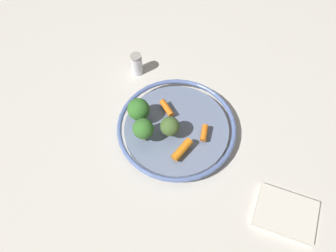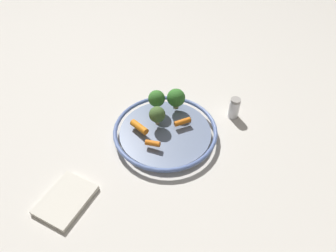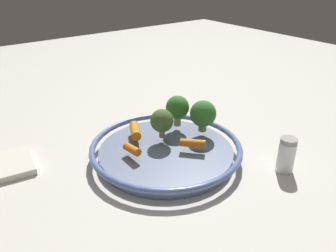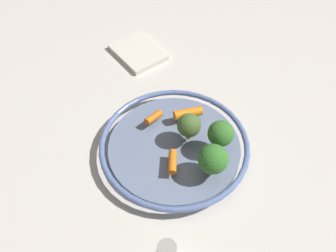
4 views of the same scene
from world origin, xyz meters
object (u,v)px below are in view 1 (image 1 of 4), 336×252
Objects in this scene: dish_towel at (286,213)px; baby_carrot_right at (167,108)px; baby_carrot_back at (204,133)px; serving_bowl at (177,128)px; broccoli_floret_small at (138,111)px; salt_shaker at (137,64)px; broccoli_floret_edge at (170,126)px; baby_carrot_center at (182,149)px; broccoli_floret_mid at (143,129)px.

baby_carrot_right is at bearing -31.52° from dish_towel.
serving_bowl is at bearing -8.73° from baby_carrot_back.
broccoli_floret_small reaches higher than salt_shaker.
broccoli_floret_edge is 0.87× the size of salt_shaker.
serving_bowl is 0.08m from baby_carrot_back.
salt_shaker is (0.15, -0.21, -0.04)m from broccoli_floret_edge.
baby_carrot_center is 0.45× the size of dish_towel.
broccoli_floret_small is (0.17, -0.01, 0.03)m from baby_carrot_back.
salt_shaker is at bearing -72.32° from broccoli_floret_small.
broccoli_floret_edge is 0.34m from dish_towel.
broccoli_floret_edge is (0.01, 0.03, 0.05)m from serving_bowl.
baby_carrot_right is at bearing -110.80° from broccoli_floret_mid.
broccoli_floret_small is 0.19m from salt_shaker.
baby_carrot_right is 0.09m from broccoli_floret_small.
dish_towel is (-0.37, 0.11, -0.07)m from broccoli_floret_mid.
broccoli_floret_edge is at bearing 12.01° from baby_carrot_back.
baby_carrot_center is 0.11m from broccoli_floret_mid.
baby_carrot_back is 0.16m from broccoli_floret_mid.
baby_carrot_back is 0.68× the size of broccoli_floret_edge.
broccoli_floret_small and broccoli_floret_mid have the same top height.
broccoli_floret_small is (0.09, -0.03, 0.00)m from broccoli_floret_edge.
baby_carrot_center is at bearing 111.88° from serving_bowl.
baby_carrot_center is 0.08m from baby_carrot_back.
salt_shaker is (0.23, -0.19, -0.01)m from baby_carrot_back.
baby_carrot_center is 0.91× the size of broccoli_floret_small.
baby_carrot_back is at bearing 154.17° from baby_carrot_right.
salt_shaker reaches higher than serving_bowl.
broccoli_floret_small is 0.99× the size of broccoli_floret_mid.
baby_carrot_back is 0.61× the size of broccoli_floret_small.
baby_carrot_center is at bearing 152.30° from broccoli_floret_small.
broccoli_floret_small reaches higher than serving_bowl.
baby_carrot_center is 0.31m from salt_shaker.
broccoli_floret_small reaches higher than dish_towel.
serving_bowl is 0.12m from broccoli_floret_small.
baby_carrot_center is at bearing -18.67° from dish_towel.
broccoli_floret_mid is (0.04, 0.10, 0.03)m from baby_carrot_right.
broccoli_floret_small is 0.43m from dish_towel.
broccoli_floret_edge reaches higher than baby_carrot_back.
broccoli_floret_small is 0.06m from broccoli_floret_mid.
broccoli_floret_small is at bearing -16.12° from broccoli_floret_edge.
dish_towel is (-0.33, 0.21, -0.04)m from baby_carrot_right.
broccoli_floret_mid is 0.98× the size of salt_shaker.
salt_shaker is at bearing -69.85° from broccoli_floret_mid.
broccoli_floret_small reaches higher than baby_carrot_center.
salt_shaker is (0.09, -0.23, -0.04)m from broccoli_floret_mid.
broccoli_floret_mid reaches higher than broccoli_floret_edge.
broccoli_floret_small is at bearing -21.73° from dish_towel.
salt_shaker reaches higher than baby_carrot_right.
salt_shaker is at bearing -39.12° from baby_carrot_back.
dish_towel is (-0.31, 0.13, -0.07)m from broccoli_floret_edge.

